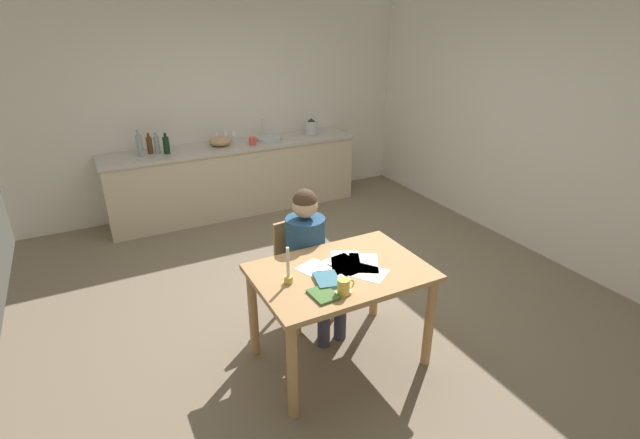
# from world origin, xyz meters

# --- Properties ---
(ground_plane) EXTENTS (5.20, 5.20, 0.04)m
(ground_plane) POSITION_xyz_m (0.00, 0.00, -0.02)
(ground_plane) COLOR #7A6B56
(wall_back) EXTENTS (5.20, 0.12, 2.60)m
(wall_back) POSITION_xyz_m (0.00, 2.60, 1.30)
(wall_back) COLOR silver
(wall_back) RESTS_ON ground
(wall_right) EXTENTS (0.12, 5.20, 2.60)m
(wall_right) POSITION_xyz_m (2.60, 0.00, 1.30)
(wall_right) COLOR silver
(wall_right) RESTS_ON ground
(kitchen_counter) EXTENTS (3.22, 0.64, 0.90)m
(kitchen_counter) POSITION_xyz_m (0.00, 2.24, 0.45)
(kitchen_counter) COLOR beige
(kitchen_counter) RESTS_ON ground
(dining_table) EXTENTS (1.22, 0.83, 0.78)m
(dining_table) POSITION_xyz_m (-0.25, -0.95, 0.65)
(dining_table) COLOR tan
(dining_table) RESTS_ON ground
(chair_at_table) EXTENTS (0.44, 0.44, 0.86)m
(chair_at_table) POSITION_xyz_m (-0.26, -0.29, 0.48)
(chair_at_table) COLOR tan
(chair_at_table) RESTS_ON ground
(person_seated) EXTENTS (0.36, 0.61, 1.19)m
(person_seated) POSITION_xyz_m (-0.24, -0.44, 0.68)
(person_seated) COLOR navy
(person_seated) RESTS_ON ground
(coffee_mug) EXTENTS (0.12, 0.08, 0.11)m
(coffee_mug) POSITION_xyz_m (-0.39, -1.22, 0.83)
(coffee_mug) COLOR #F2CC4C
(coffee_mug) RESTS_ON dining_table
(candlestick) EXTENTS (0.06, 0.06, 0.27)m
(candlestick) POSITION_xyz_m (-0.65, -0.93, 0.85)
(candlestick) COLOR gold
(candlestick) RESTS_ON dining_table
(book_magazine) EXTENTS (0.16, 0.20, 0.02)m
(book_magazine) POSITION_xyz_m (-0.52, -1.18, 0.79)
(book_magazine) COLOR #457032
(book_magazine) RESTS_ON dining_table
(book_cookery) EXTENTS (0.20, 0.24, 0.03)m
(book_cookery) POSITION_xyz_m (-0.41, -1.04, 0.79)
(book_cookery) COLOR teal
(book_cookery) RESTS_ON dining_table
(paper_letter) EXTENTS (0.33, 0.36, 0.00)m
(paper_letter) POSITION_xyz_m (-0.06, -0.94, 0.78)
(paper_letter) COLOR white
(paper_letter) RESTS_ON dining_table
(paper_bill) EXTENTS (0.32, 0.36, 0.00)m
(paper_bill) POSITION_xyz_m (-0.15, -0.84, 0.78)
(paper_bill) COLOR white
(paper_bill) RESTS_ON dining_table
(paper_envelope) EXTENTS (0.30, 0.35, 0.00)m
(paper_envelope) POSITION_xyz_m (-0.39, -0.88, 0.78)
(paper_envelope) COLOR white
(paper_envelope) RESTS_ON dining_table
(paper_receipt) EXTENTS (0.25, 0.32, 0.00)m
(paper_receipt) POSITION_xyz_m (-0.19, -0.90, 0.78)
(paper_receipt) COLOR white
(paper_receipt) RESTS_ON dining_table
(paper_notice) EXTENTS (0.34, 0.36, 0.00)m
(paper_notice) POSITION_xyz_m (-0.12, -1.05, 0.78)
(paper_notice) COLOR white
(paper_notice) RESTS_ON dining_table
(paper_flyer) EXTENTS (0.31, 0.35, 0.00)m
(paper_flyer) POSITION_xyz_m (-0.37, -1.06, 0.78)
(paper_flyer) COLOR white
(paper_flyer) RESTS_ON dining_table
(sink_unit) EXTENTS (0.36, 0.36, 0.24)m
(sink_unit) POSITION_xyz_m (0.48, 2.24, 0.92)
(sink_unit) COLOR #B2B7BC
(sink_unit) RESTS_ON kitchen_counter
(bottle_oil) EXTENTS (0.07, 0.07, 0.31)m
(bottle_oil) POSITION_xyz_m (-1.11, 2.22, 1.03)
(bottle_oil) COLOR #8C999E
(bottle_oil) RESTS_ON kitchen_counter
(bottle_vinegar) EXTENTS (0.07, 0.07, 0.24)m
(bottle_vinegar) POSITION_xyz_m (-0.99, 2.29, 1.00)
(bottle_vinegar) COLOR #593319
(bottle_vinegar) RESTS_ON kitchen_counter
(bottle_wine_red) EXTENTS (0.06, 0.06, 0.25)m
(bottle_wine_red) POSITION_xyz_m (-0.92, 2.26, 1.01)
(bottle_wine_red) COLOR #8C999E
(bottle_wine_red) RESTS_ON kitchen_counter
(bottle_sauce) EXTENTS (0.07, 0.07, 0.25)m
(bottle_sauce) POSITION_xyz_m (-0.82, 2.19, 1.00)
(bottle_sauce) COLOR black
(bottle_sauce) RESTS_ON kitchen_counter
(mixing_bowl) EXTENTS (0.28, 0.28, 0.12)m
(mixing_bowl) POSITION_xyz_m (-0.16, 2.24, 0.96)
(mixing_bowl) COLOR tan
(mixing_bowl) RESTS_ON kitchen_counter
(stovetop_kettle) EXTENTS (0.18, 0.18, 0.22)m
(stovetop_kettle) POSITION_xyz_m (1.11, 2.24, 1.00)
(stovetop_kettle) COLOR #B7BABF
(stovetop_kettle) RESTS_ON kitchen_counter
(wine_glass_near_sink) EXTENTS (0.07, 0.07, 0.15)m
(wine_glass_near_sink) POSITION_xyz_m (0.06, 2.39, 1.01)
(wine_glass_near_sink) COLOR silver
(wine_glass_near_sink) RESTS_ON kitchen_counter
(wine_glass_by_kettle) EXTENTS (0.07, 0.07, 0.15)m
(wine_glass_by_kettle) POSITION_xyz_m (-0.05, 2.39, 1.01)
(wine_glass_by_kettle) COLOR silver
(wine_glass_by_kettle) RESTS_ON kitchen_counter
(wine_glass_back_left) EXTENTS (0.07, 0.07, 0.15)m
(wine_glass_back_left) POSITION_xyz_m (-0.16, 2.39, 1.01)
(wine_glass_back_left) COLOR silver
(wine_glass_back_left) RESTS_ON kitchen_counter
(teacup_on_counter) EXTENTS (0.12, 0.08, 0.10)m
(teacup_on_counter) POSITION_xyz_m (0.21, 2.09, 0.95)
(teacup_on_counter) COLOR #D84C3F
(teacup_on_counter) RESTS_ON kitchen_counter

